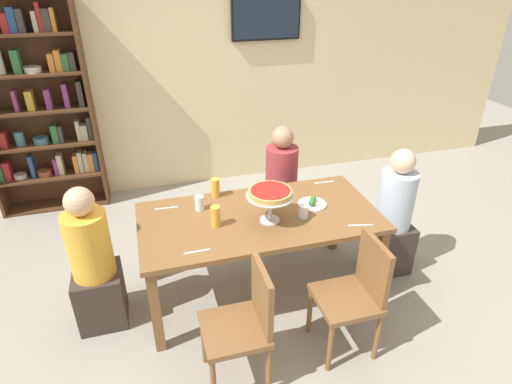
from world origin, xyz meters
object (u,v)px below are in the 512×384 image
at_px(bookshelf, 36,106).
at_px(cutlery_fork_far, 324,182).
at_px(diner_far_right, 281,192).
at_px(beer_glass_amber_tall, 216,216).
at_px(cutlery_fork_near, 197,252).
at_px(television, 266,17).
at_px(diner_head_east, 392,221).
at_px(dining_table, 260,225).
at_px(water_glass_clear_near, 199,203).
at_px(chair_near_right, 356,291).
at_px(beer_glass_amber_short, 215,188).
at_px(diner_head_west, 95,269).
at_px(cutlery_knife_far, 167,208).
at_px(salad_plate_near_diner, 312,203).
at_px(chair_near_left, 245,321).
at_px(cutlery_knife_near, 360,225).
at_px(deep_dish_pizza_stand, 270,195).
at_px(salad_plate_far_diner, 278,187).

distance_m(bookshelf, cutlery_fork_far, 3.00).
height_order(diner_far_right, beer_glass_amber_tall, diner_far_right).
distance_m(bookshelf, cutlery_fork_near, 2.68).
xyz_separation_m(television, diner_head_east, (0.49, -2.12, -1.41)).
xyz_separation_m(dining_table, beer_glass_amber_tall, (-0.35, -0.05, 0.16)).
distance_m(bookshelf, television, 2.59).
bearing_deg(diner_head_east, water_glass_clear_near, -7.96).
relative_size(chair_near_right, cutlery_fork_far, 4.83).
xyz_separation_m(beer_glass_amber_short, water_glass_clear_near, (-0.16, -0.17, -0.02)).
xyz_separation_m(diner_head_west, cutlery_knife_far, (0.57, 0.29, 0.25)).
bearing_deg(water_glass_clear_near, salad_plate_near_diner, -11.76).
bearing_deg(dining_table, diner_head_east, -0.58).
xyz_separation_m(cutlery_fork_near, cutlery_knife_far, (-0.14, 0.63, 0.00)).
bearing_deg(cutlery_knife_far, chair_near_right, 141.32).
bearing_deg(cutlery_fork_far, diner_far_right, -51.91).
relative_size(television, cutlery_fork_far, 4.33).
relative_size(chair_near_left, salad_plate_near_diner, 3.84).
bearing_deg(cutlery_fork_near, diner_head_west, 153.55).
relative_size(bookshelf, cutlery_knife_near, 12.29).
bearing_deg(diner_head_east, diner_head_west, -0.58).
xyz_separation_m(deep_dish_pizza_stand, cutlery_knife_near, (0.62, -0.24, -0.22)).
bearing_deg(chair_near_right, bookshelf, 39.63).
xyz_separation_m(bookshelf, chair_near_right, (2.25, -2.72, -0.66)).
distance_m(chair_near_left, deep_dish_pizza_stand, 0.90).
distance_m(television, chair_near_right, 3.16).
distance_m(diner_head_west, cutlery_fork_near, 0.83).
xyz_separation_m(chair_near_left, cutlery_fork_far, (1.01, 1.13, 0.26)).
bearing_deg(diner_head_west, salad_plate_far_diner, 12.74).
height_order(bookshelf, cutlery_knife_far, bookshelf).
distance_m(cutlery_fork_near, cutlery_knife_near, 1.20).
relative_size(cutlery_knife_near, cutlery_knife_far, 1.00).
bearing_deg(deep_dish_pizza_stand, salad_plate_far_diner, 63.95).
height_order(diner_far_right, beer_glass_amber_short, diner_far_right).
xyz_separation_m(diner_head_west, salad_plate_near_diner, (1.68, 0.02, 0.27)).
relative_size(dining_table, salad_plate_near_diner, 8.03).
xyz_separation_m(diner_head_east, water_glass_clear_near, (-1.60, 0.22, 0.31)).
height_order(diner_far_right, salad_plate_far_diner, diner_far_right).
xyz_separation_m(water_glass_clear_near, cutlery_fork_far, (1.12, 0.15, -0.06)).
relative_size(diner_far_right, cutlery_knife_far, 6.39).
relative_size(chair_near_right, beer_glass_amber_tall, 5.38).
relative_size(diner_far_right, cutlery_fork_near, 6.39).
xyz_separation_m(cutlery_fork_near, cutlery_knife_near, (1.20, -0.01, 0.00)).
relative_size(diner_head_east, deep_dish_pizza_stand, 3.29).
relative_size(beer_glass_amber_tall, cutlery_knife_near, 0.90).
bearing_deg(salad_plate_far_diner, cutlery_knife_far, -176.68).
relative_size(chair_near_left, cutlery_fork_near, 4.83).
xyz_separation_m(beer_glass_amber_short, cutlery_fork_near, (-0.27, -0.71, -0.08)).
distance_m(salad_plate_near_diner, cutlery_knife_near, 0.43).
height_order(cutlery_fork_near, cutlery_knife_near, same).
distance_m(chair_near_right, cutlery_knife_far, 1.55).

